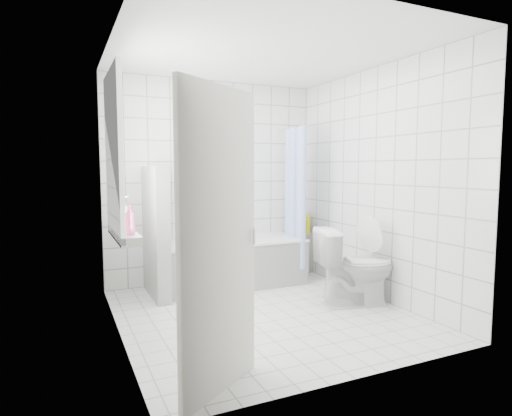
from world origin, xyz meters
name	(u,v)px	position (x,y,z in m)	size (l,w,h in m)	color
ground	(263,313)	(0.00, 0.00, 0.00)	(3.00, 3.00, 0.00)	white
ceiling	(264,52)	(0.00, 0.00, 2.60)	(3.00, 3.00, 0.00)	white
wall_back	(214,182)	(0.00, 1.50, 1.30)	(2.80, 0.02, 2.60)	white
wall_front	(360,195)	(0.00, -1.50, 1.30)	(2.80, 0.02, 2.60)	white
wall_left	(116,189)	(-1.40, 0.00, 1.30)	(0.02, 3.00, 2.60)	white
wall_right	(375,184)	(1.40, 0.00, 1.30)	(0.02, 3.00, 2.60)	white
window_left	(116,155)	(-1.35, 0.30, 1.60)	(0.01, 0.90, 1.40)	white
window_back	(222,132)	(0.10, 1.46, 1.95)	(0.50, 0.01, 0.50)	white
window_sill	(124,234)	(-1.31, 0.30, 0.86)	(0.18, 1.02, 0.08)	white
door	(219,243)	(-0.92, -1.25, 1.00)	(0.04, 0.80, 2.00)	silver
bathtub	(232,263)	(0.11, 1.12, 0.29)	(1.80, 0.77, 0.58)	white
partition_wall	(156,232)	(-0.86, 1.07, 0.75)	(0.15, 0.85, 1.50)	white
tiled_ledge	(300,253)	(1.25, 1.38, 0.28)	(0.40, 0.24, 0.55)	white
toilet	(355,266)	(1.03, -0.16, 0.42)	(0.47, 0.82, 0.84)	white
curtain_rod	(292,128)	(0.95, 1.10, 2.00)	(0.02, 0.02, 0.80)	silver
shower_curtain	(297,198)	(0.95, 0.97, 1.10)	(0.14, 0.48, 1.78)	#5585FB
tub_faucet	(230,216)	(0.21, 1.46, 0.85)	(0.18, 0.06, 0.06)	silver
sill_bottles	(125,217)	(-1.30, 0.29, 1.03)	(0.17, 0.77, 0.31)	silver
ledge_bottles	(303,225)	(1.27, 1.35, 0.67)	(0.20, 0.20, 0.27)	#FFF61A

